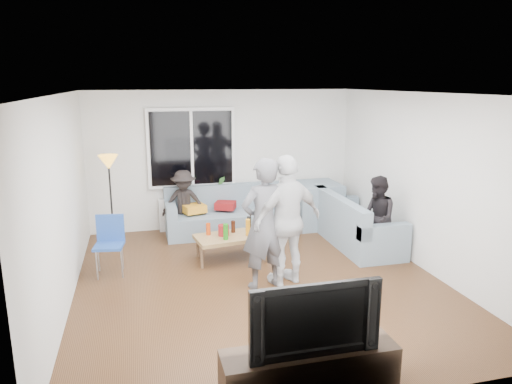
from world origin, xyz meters
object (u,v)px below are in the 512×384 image
object	(u,v)px
floor_lamp	(111,202)
sofa_back_section	(229,210)
coffee_table	(231,247)
spectator_back	(184,203)
television	(311,314)
player_left	(263,224)
spectator_right	(377,218)
player_right	(288,221)
tv_console	(309,371)
side_chair	(109,246)
sofa_right_section	(357,221)

from	to	relation	value
floor_lamp	sofa_back_section	bearing A→B (deg)	6.28
coffee_table	spectator_back	size ratio (longest dim) A/B	0.91
sofa_back_section	television	world-z (taller)	television
sofa_back_section	player_left	distance (m)	2.50
coffee_table	spectator_right	size ratio (longest dim) A/B	0.83
television	player_left	bearing A→B (deg)	85.27
floor_lamp	spectator_right	size ratio (longest dim) A/B	1.18
player_left	player_right	bearing A→B (deg)	172.44
player_left	television	world-z (taller)	player_left
television	tv_console	bearing A→B (deg)	0.00
coffee_table	side_chair	size ratio (longest dim) A/B	1.28
player_right	spectator_back	xyz separation A→B (m)	(-1.17, 2.44, -0.30)
side_chair	television	bearing A→B (deg)	-52.14
sofa_right_section	television	xyz separation A→B (m)	(-2.21, -3.59, 0.35)
sofa_right_section	television	bearing A→B (deg)	148.40
television	sofa_back_section	bearing A→B (deg)	87.71
spectator_right	tv_console	distance (m)	3.70
tv_console	floor_lamp	bearing A→B (deg)	112.28
sofa_right_section	spectator_right	distance (m)	0.70
sofa_back_section	spectator_back	world-z (taller)	spectator_back
side_chair	player_left	xyz separation A→B (m)	(2.05, -0.95, 0.47)
sofa_right_section	spectator_right	world-z (taller)	spectator_right
floor_lamp	player_left	distance (m)	3.04
side_chair	floor_lamp	xyz separation A→B (m)	(0.00, 1.29, 0.35)
coffee_table	player_left	xyz separation A→B (m)	(0.23, -1.10, 0.70)
player_right	side_chair	bearing A→B (deg)	-38.40
player_left	spectator_right	bearing A→B (deg)	-177.77
coffee_table	player_right	distance (m)	1.39
coffee_table	side_chair	distance (m)	1.85
spectator_right	spectator_back	xyz separation A→B (m)	(-2.83, 1.87, -0.06)
sofa_back_section	coffee_table	xyz separation A→B (m)	(-0.23, -1.36, -0.22)
spectator_right	spectator_back	size ratio (longest dim) A/B	1.09
side_chair	spectator_right	size ratio (longest dim) A/B	0.65
floor_lamp	spectator_back	size ratio (longest dim) A/B	1.29
floor_lamp	player_right	world-z (taller)	player_right
sofa_right_section	spectator_right	xyz separation A→B (m)	(0.00, -0.66, 0.24)
sofa_right_section	spectator_right	bearing A→B (deg)	-180.00
sofa_right_section	player_right	distance (m)	2.12
coffee_table	television	world-z (taller)	television
player_left	spectator_right	world-z (taller)	player_left
player_right	tv_console	world-z (taller)	player_right
floor_lamp	player_right	bearing A→B (deg)	-42.26
floor_lamp	player_right	distance (m)	3.26
side_chair	player_left	bearing A→B (deg)	-16.67
sofa_back_section	coffee_table	distance (m)	1.40
side_chair	spectator_back	xyz separation A→B (m)	(1.24, 1.54, 0.18)
spectator_back	player_left	bearing A→B (deg)	-63.82
spectator_right	tv_console	xyz separation A→B (m)	(-2.21, -2.93, -0.44)
player_left	spectator_back	world-z (taller)	player_left
tv_console	sofa_back_section	bearing A→B (deg)	87.71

